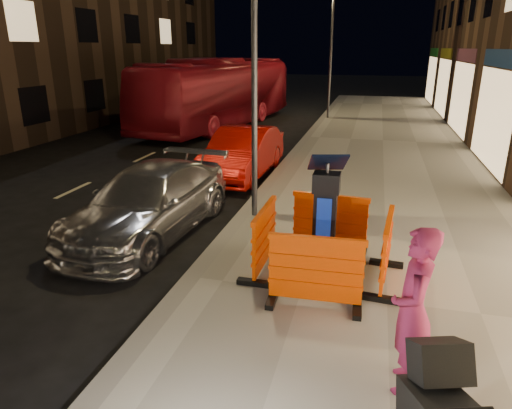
% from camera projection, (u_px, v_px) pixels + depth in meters
% --- Properties ---
extents(ground_plane, '(120.00, 120.00, 0.00)m').
position_uv_depth(ground_plane, '(192.00, 285.00, 7.28)').
color(ground_plane, black).
rests_on(ground_plane, ground).
extents(sidewalk, '(6.00, 60.00, 0.15)m').
position_uv_depth(sidewalk, '(387.00, 306.00, 6.55)').
color(sidewalk, gray).
rests_on(sidewalk, ground).
extents(kerb, '(0.30, 60.00, 0.15)m').
position_uv_depth(kerb, '(192.00, 281.00, 7.26)').
color(kerb, slate).
rests_on(kerb, ground).
extents(parking_kiosk, '(0.62, 0.62, 1.89)m').
position_uv_depth(parking_kiosk, '(325.00, 220.00, 6.99)').
color(parking_kiosk, black).
rests_on(parking_kiosk, sidewalk).
extents(barrier_front, '(1.37, 0.61, 1.05)m').
position_uv_depth(barrier_front, '(315.00, 272.00, 6.26)').
color(barrier_front, '#EE4500').
rests_on(barrier_front, sidewalk).
extents(barrier_back, '(1.40, 0.69, 1.05)m').
position_uv_depth(barrier_back, '(330.00, 223.00, 8.00)').
color(barrier_back, '#EE4500').
rests_on(barrier_back, sidewalk).
extents(barrier_kerbside, '(0.58, 1.36, 1.05)m').
position_uv_depth(barrier_kerbside, '(264.00, 239.00, 7.35)').
color(barrier_kerbside, '#EE4500').
rests_on(barrier_kerbside, sidewalk).
extents(barrier_bldgside, '(0.67, 1.39, 1.05)m').
position_uv_depth(barrier_bldgside, '(386.00, 251.00, 6.90)').
color(barrier_bldgside, '#EE4500').
rests_on(barrier_bldgside, sidewalk).
extents(car_silver, '(2.24, 4.77, 1.35)m').
position_uv_depth(car_silver, '(152.00, 233.00, 9.33)').
color(car_silver, '#B0B0B4').
rests_on(car_silver, ground).
extents(car_red, '(1.62, 4.30, 1.40)m').
position_uv_depth(car_red, '(243.00, 176.00, 13.46)').
color(car_red, '#A20B06').
rests_on(car_red, ground).
extents(bus_doubledecker, '(4.39, 11.57, 3.15)m').
position_uv_depth(bus_doubledecker, '(221.00, 126.00, 21.98)').
color(bus_doubledecker, maroon).
rests_on(bus_doubledecker, ground).
extents(man, '(0.46, 0.68, 1.82)m').
position_uv_depth(man, '(412.00, 311.00, 4.63)').
color(man, '#96214E').
rests_on(man, sidewalk).
extents(street_lamp_mid, '(0.12, 0.12, 6.00)m').
position_uv_depth(street_lamp_mid, '(254.00, 71.00, 8.94)').
color(street_lamp_mid, '#3F3F44').
rests_on(street_lamp_mid, sidewalk).
extents(street_lamp_far, '(0.12, 0.12, 6.00)m').
position_uv_depth(street_lamp_far, '(331.00, 57.00, 22.67)').
color(street_lamp_far, '#3F3F44').
rests_on(street_lamp_far, sidewalk).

